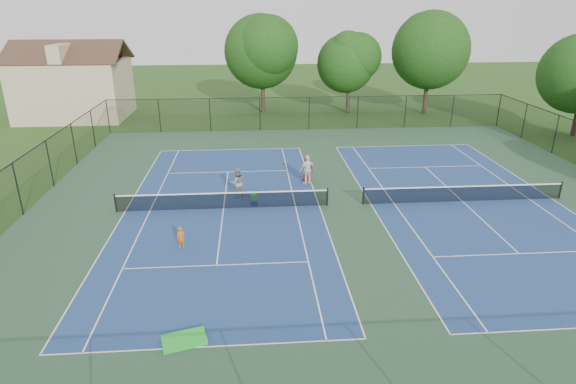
{
  "coord_description": "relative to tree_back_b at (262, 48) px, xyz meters",
  "views": [
    {
      "loc": [
        -5.25,
        -25.32,
        10.87
      ],
      "look_at": [
        -3.39,
        -1.0,
        1.3
      ],
      "focal_mm": 30.0,
      "sensor_mm": 36.0,
      "label": 1
    }
  ],
  "objects": [
    {
      "name": "tree_back_c",
      "position": [
        9.0,
        -1.0,
        -1.11
      ],
      "size": [
        6.0,
        6.0,
        8.4
      ],
      "color": "#2D2116",
      "rests_on": "ground"
    },
    {
      "name": "tree_back_b",
      "position": [
        0.0,
        0.0,
        0.0
      ],
      "size": [
        7.6,
        7.6,
        10.03
      ],
      "color": "#2D2116",
      "rests_on": "ground"
    },
    {
      "name": "tennis_court_right",
      "position": [
        11.0,
        -26.0,
        -6.5
      ],
      "size": [
        12.0,
        23.83,
        1.07
      ],
      "color": "navy",
      "rests_on": "ground"
    },
    {
      "name": "green_tarp",
      "position": [
        -3.79,
        -37.56,
        -6.51
      ],
      "size": [
        1.67,
        1.24,
        0.16
      ],
      "primitive_type": "cube",
      "rotation": [
        0.0,
        0.0,
        0.27
      ],
      "color": "green",
      "rests_on": "ground"
    },
    {
      "name": "ground",
      "position": [
        4.0,
        -26.0,
        -6.6
      ],
      "size": [
        140.0,
        140.0,
        0.0
      ],
      "primitive_type": "plane",
      "color": "#234716",
      "rests_on": "ground"
    },
    {
      "name": "court_pad",
      "position": [
        4.0,
        -26.0,
        -6.59
      ],
      "size": [
        36.0,
        36.0,
        0.01
      ],
      "primitive_type": "cube",
      "color": "#294A32",
      "rests_on": "ground"
    },
    {
      "name": "perimeter_fence",
      "position": [
        4.0,
        -26.0,
        -4.99
      ],
      "size": [
        36.08,
        36.08,
        3.02
      ],
      "color": "black",
      "rests_on": "ground"
    },
    {
      "name": "bystander_c",
      "position": [
        2.24,
        -21.94,
        -5.74
      ],
      "size": [
        0.87,
        0.6,
        1.72
      ],
      "primitive_type": "imported",
      "rotation": [
        0.0,
        0.0,
        3.21
      ],
      "color": "maroon",
      "rests_on": "ground"
    },
    {
      "name": "tree_back_d",
      "position": [
        17.0,
        -2.0,
        0.23
      ],
      "size": [
        7.8,
        7.8,
        10.37
      ],
      "color": "#2D2116",
      "rests_on": "ground"
    },
    {
      "name": "child_player",
      "position": [
        -4.76,
        -30.61,
        -6.05
      ],
      "size": [
        0.4,
        0.27,
        1.09
      ],
      "primitive_type": "imported",
      "rotation": [
        0.0,
        0.0,
        -0.02
      ],
      "color": "#D2690E",
      "rests_on": "ground"
    },
    {
      "name": "bystander_a",
      "position": [
        2.22,
        -22.31,
        -5.64
      ],
      "size": [
        1.21,
        0.9,
        1.91
      ],
      "primitive_type": "imported",
      "rotation": [
        0.0,
        0.0,
        3.58
      ],
      "color": "white",
      "rests_on": "ground"
    },
    {
      "name": "clapboard_house",
      "position": [
        -19.0,
        -1.0,
        -3.5
      ],
      "size": [
        10.8,
        8.1,
        7.65
      ],
      "color": "tan",
      "rests_on": "ground"
    },
    {
      "name": "ball_crate",
      "position": [
        -1.25,
        -25.55,
        -6.46
      ],
      "size": [
        0.4,
        0.33,
        0.27
      ],
      "primitive_type": "cube",
      "rotation": [
        0.0,
        0.0,
        0.16
      ],
      "color": "#162699",
      "rests_on": "ground"
    },
    {
      "name": "ball_hopper",
      "position": [
        -1.25,
        -25.55,
        -6.13
      ],
      "size": [
        0.37,
        0.3,
        0.38
      ],
      "primitive_type": "cube",
      "rotation": [
        0.0,
        0.0,
        0.12
      ],
      "color": "green",
      "rests_on": "ball_crate"
    },
    {
      "name": "tennis_court_left",
      "position": [
        -3.0,
        -26.0,
        -6.5
      ],
      "size": [
        12.0,
        23.83,
        1.07
      ],
      "color": "navy",
      "rests_on": "ground"
    },
    {
      "name": "instructor",
      "position": [
        -2.21,
        -24.24,
        -5.69
      ],
      "size": [
        1.02,
        0.88,
        1.8
      ],
      "primitive_type": "imported",
      "rotation": [
        0.0,
        0.0,
        3.39
      ],
      "color": "gray",
      "rests_on": "ground"
    }
  ]
}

